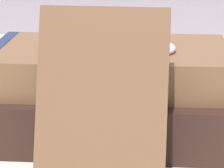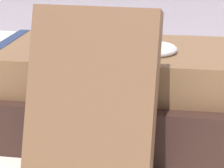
% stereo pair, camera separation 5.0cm
% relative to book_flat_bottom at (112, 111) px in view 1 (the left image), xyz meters
% --- Properties ---
extents(ground_plane, '(3.00, 3.00, 0.00)m').
position_rel_book_flat_bottom_xyz_m(ground_plane, '(0.02, -0.04, -0.02)').
color(ground_plane, silver).
extents(book_flat_bottom, '(0.26, 0.15, 0.05)m').
position_rel_book_flat_bottom_xyz_m(book_flat_bottom, '(0.00, 0.00, 0.00)').
color(book_flat_bottom, '#331E19').
rests_on(book_flat_bottom, ground_plane).
extents(book_flat_top, '(0.24, 0.15, 0.04)m').
position_rel_book_flat_bottom_xyz_m(book_flat_top, '(-0.01, 0.01, 0.04)').
color(book_flat_top, brown).
rests_on(book_flat_top, book_flat_bottom).
extents(book_leaning_front, '(0.10, 0.07, 0.14)m').
position_rel_book_flat_bottom_xyz_m(book_leaning_front, '(0.00, -0.10, 0.04)').
color(book_leaning_front, brown).
rests_on(book_leaning_front, ground_plane).
extents(pocket_watch, '(0.05, 0.05, 0.01)m').
position_rel_book_flat_bottom_xyz_m(pocket_watch, '(0.04, 0.00, 0.07)').
color(pocket_watch, silver).
rests_on(pocket_watch, book_flat_top).
extents(reading_glasses, '(0.11, 0.06, 0.00)m').
position_rel_book_flat_bottom_xyz_m(reading_glasses, '(-0.05, 0.13, -0.02)').
color(reading_glasses, '#ADADB2').
rests_on(reading_glasses, ground_plane).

